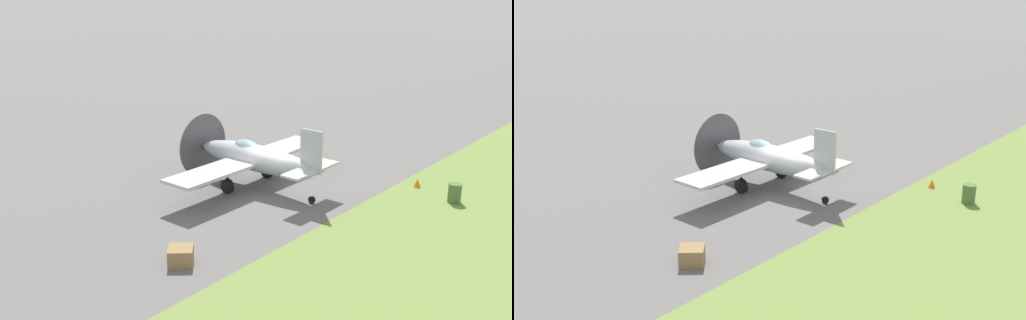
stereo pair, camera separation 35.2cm
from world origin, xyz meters
TOP-DOWN VIEW (x-y plane):
  - ground_plane at (0.00, 0.00)m, footprint 160.00×160.00m
  - grass_verge at (0.00, -9.61)m, footprint 120.00×11.00m
  - airplane_lead at (0.10, 1.19)m, footprint 10.05×8.01m
  - ground_crew_chief at (3.76, 7.84)m, footprint 0.53×0.41m
  - fuel_drum at (4.42, -7.29)m, footprint 0.60×0.60m
  - supply_crate at (-7.96, -2.18)m, footprint 1.27×1.27m
  - runway_marker_cone at (5.28, -5.06)m, footprint 0.36×0.36m

SIDE VIEW (x-z plane):
  - ground_plane at x=0.00m, z-range 0.00..0.00m
  - grass_verge at x=0.00m, z-range 0.00..0.01m
  - runway_marker_cone at x=5.28m, z-range 0.00..0.44m
  - supply_crate at x=-7.96m, z-range 0.00..0.64m
  - fuel_drum at x=4.42m, z-range 0.00..0.90m
  - ground_crew_chief at x=3.76m, z-range 0.05..1.78m
  - airplane_lead at x=0.10m, z-range -0.29..3.32m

